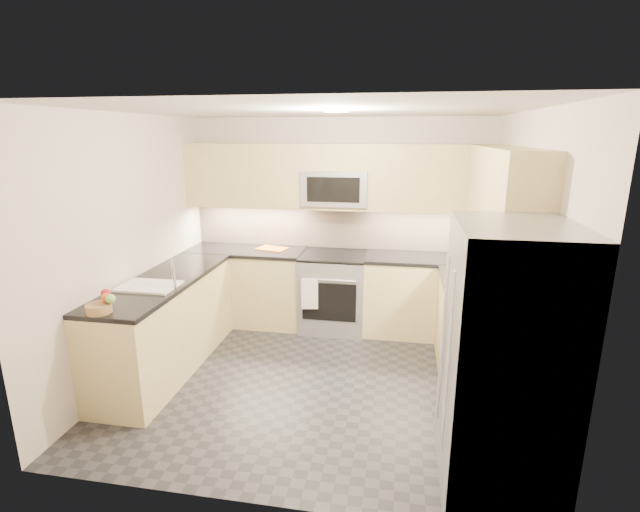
{
  "coord_description": "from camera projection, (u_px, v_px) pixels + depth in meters",
  "views": [
    {
      "loc": [
        0.76,
        -3.97,
        2.31
      ],
      "look_at": [
        0.0,
        0.35,
        1.15
      ],
      "focal_mm": 26.0,
      "sensor_mm": 36.0,
      "label": 1
    }
  ],
  "objects": [
    {
      "name": "gas_range",
      "position": [
        333.0,
        292.0,
        5.59
      ],
      "size": [
        0.76,
        0.65,
        0.91
      ],
      "primitive_type": "cube",
      "color": "#93969A",
      "rests_on": "floor"
    },
    {
      "name": "oven_door_glass",
      "position": [
        329.0,
        302.0,
        5.28
      ],
      "size": [
        0.62,
        0.02,
        0.45
      ],
      "primitive_type": "cube",
      "color": "black",
      "rests_on": "gas_range"
    },
    {
      "name": "microwave",
      "position": [
        336.0,
        188.0,
        5.39
      ],
      "size": [
        0.76,
        0.4,
        0.4
      ],
      "primitive_type": "cube",
      "color": "#96989D",
      "rests_on": "upper_cab_back"
    },
    {
      "name": "dish_towel_check",
      "position": [
        310.0,
        294.0,
        5.25
      ],
      "size": [
        0.19,
        0.05,
        0.36
      ],
      "primitive_type": "cube",
      "rotation": [
        0.0,
        0.0,
        0.19
      ],
      "color": "white",
      "rests_on": "oven_handle"
    },
    {
      "name": "base_cab_back_right",
      "position": [
        425.0,
        297.0,
        5.43
      ],
      "size": [
        1.42,
        0.6,
        0.9
      ],
      "primitive_type": "cube",
      "color": "#D6C181",
      "rests_on": "floor"
    },
    {
      "name": "base_cab_right",
      "position": [
        476.0,
        342.0,
        4.27
      ],
      "size": [
        0.6,
        1.7,
        0.9
      ],
      "primitive_type": "cube",
      "color": "#D6C181",
      "rests_on": "floor"
    },
    {
      "name": "ceiling",
      "position": [
        313.0,
        110.0,
        3.85
      ],
      "size": [
        3.6,
        3.2,
        0.02
      ],
      "primitive_type": "cube",
      "color": "beige",
      "rests_on": "wall_back"
    },
    {
      "name": "fridge_handle_right",
      "position": [
        443.0,
        340.0,
        3.15
      ],
      "size": [
        0.02,
        0.02,
        1.2
      ],
      "primitive_type": "cylinder",
      "color": "#B2B5BA",
      "rests_on": "refrigerator"
    },
    {
      "name": "countertop_peninsula",
      "position": [
        162.0,
        281.0,
        4.51
      ],
      "size": [
        0.63,
        2.0,
        0.04
      ],
      "primitive_type": "cube",
      "color": "black",
      "rests_on": "base_cab_peninsula"
    },
    {
      "name": "faucet",
      "position": [
        174.0,
        274.0,
        4.19
      ],
      "size": [
        0.03,
        0.03,
        0.28
      ],
      "primitive_type": "cylinder",
      "color": "silver",
      "rests_on": "countertop_peninsula"
    },
    {
      "name": "refrigerator",
      "position": [
        504.0,
        364.0,
        2.93
      ],
      "size": [
        0.7,
        0.9,
        1.8
      ],
      "primitive_type": "cube",
      "color": "#999DA1",
      "rests_on": "floor"
    },
    {
      "name": "fridge_handle_left",
      "position": [
        447.0,
        366.0,
        2.8
      ],
      "size": [
        0.02,
        0.02,
        1.2
      ],
      "primitive_type": "cylinder",
      "color": "#B2B5BA",
      "rests_on": "refrigerator"
    },
    {
      "name": "fruit_apple",
      "position": [
        106.0,
        293.0,
        3.75
      ],
      "size": [
        0.08,
        0.08,
        0.08
      ],
      "primitive_type": "sphere",
      "color": "#A11218",
      "rests_on": "fruit_basket"
    },
    {
      "name": "base_cab_back_left",
      "position": [
        248.0,
        287.0,
        5.8
      ],
      "size": [
        1.42,
        0.6,
        0.9
      ],
      "primitive_type": "cube",
      "color": "#D6C181",
      "rests_on": "floor"
    },
    {
      "name": "microwave_door",
      "position": [
        333.0,
        190.0,
        5.2
      ],
      "size": [
        0.6,
        0.01,
        0.28
      ],
      "primitive_type": "cube",
      "color": "black",
      "rests_on": "microwave"
    },
    {
      "name": "floor",
      "position": [
        314.0,
        379.0,
        4.49
      ],
      "size": [
        3.6,
        3.2,
        0.0
      ],
      "primitive_type": "cube",
      "color": "black",
      "rests_on": "ground"
    },
    {
      "name": "upper_cab_back",
      "position": [
        336.0,
        177.0,
        5.38
      ],
      "size": [
        3.6,
        0.35,
        0.75
      ],
      "primitive_type": "cube",
      "color": "#D6C181",
      "rests_on": "wall_back"
    },
    {
      "name": "countertop_back_left",
      "position": [
        246.0,
        251.0,
        5.68
      ],
      "size": [
        1.42,
        0.63,
        0.04
      ],
      "primitive_type": "cube",
      "color": "black",
      "rests_on": "base_cab_back_left"
    },
    {
      "name": "upper_cab_right",
      "position": [
        503.0,
        191.0,
        4.02
      ],
      "size": [
        0.35,
        1.95,
        0.75
      ],
      "primitive_type": "cube",
      "color": "#D6C181",
      "rests_on": "wall_right"
    },
    {
      "name": "fruit_orange",
      "position": [
        106.0,
        298.0,
        3.66
      ],
      "size": [
        0.07,
        0.07,
        0.07
      ],
      "primitive_type": "sphere",
      "color": "#C94F16",
      "rests_on": "fruit_basket"
    },
    {
      "name": "wall_front",
      "position": [
        261.0,
        325.0,
        2.65
      ],
      "size": [
        3.6,
        0.02,
        2.5
      ],
      "primitive_type": "cube",
      "color": "beige",
      "rests_on": "floor"
    },
    {
      "name": "wall_left",
      "position": [
        131.0,
        247.0,
        4.48
      ],
      "size": [
        0.02,
        3.2,
        2.5
      ],
      "primitive_type": "cube",
      "color": "beige",
      "rests_on": "floor"
    },
    {
      "name": "countertop_right",
      "position": [
        481.0,
        294.0,
        4.15
      ],
      "size": [
        0.63,
        1.7,
        0.04
      ],
      "primitive_type": "cube",
      "color": "black",
      "rests_on": "base_cab_right"
    },
    {
      "name": "fruit_basket",
      "position": [
        99.0,
        308.0,
        3.65
      ],
      "size": [
        0.22,
        0.22,
        0.07
      ],
      "primitive_type": "cylinder",
      "rotation": [
        0.0,
        0.0,
        -0.1
      ],
      "color": "#987147",
      "rests_on": "countertop_peninsula"
    },
    {
      "name": "fruit_pear",
      "position": [
        111.0,
        299.0,
        3.63
      ],
      "size": [
        0.07,
        0.07,
        0.07
      ],
      "primitive_type": "sphere",
      "color": "#76C554",
      "rests_on": "fruit_basket"
    },
    {
      "name": "backsplash_right",
      "position": [
        511.0,
        257.0,
        4.32
      ],
      "size": [
        0.01,
        2.3,
        0.51
      ],
      "primitive_type": "cube",
      "color": "tan",
      "rests_on": "wall_right"
    },
    {
      "name": "countertop_back_right",
      "position": [
        428.0,
        259.0,
        5.31
      ],
      "size": [
        1.42,
        0.63,
        0.04
      ],
      "primitive_type": "cube",
      "color": "black",
      "rests_on": "base_cab_back_right"
    },
    {
      "name": "range_cooktop",
      "position": [
        334.0,
        256.0,
        5.47
      ],
      "size": [
        0.76,
        0.65,
        0.03
      ],
      "primitive_type": "cube",
      "color": "black",
      "rests_on": "gas_range"
    },
    {
      "name": "base_cab_peninsula",
      "position": [
        166.0,
        326.0,
        4.63
      ],
      "size": [
        0.6,
        2.0,
        0.9
      ],
      "primitive_type": "cube",
      "color": "#D6C181",
      "rests_on": "floor"
    },
    {
      "name": "sink_basin",
      "position": [
        149.0,
        293.0,
        4.28
      ],
      "size": [
        0.52,
        0.38,
        0.16
      ],
      "primitive_type": "cube",
      "color": "white",
      "rests_on": "base_cab_peninsula"
    },
    {
      "name": "wall_right",
      "position": [
        524.0,
        265.0,
        3.87
      ],
      "size": [
        0.02,
        3.2,
        2.5
      ],
      "primitive_type": "cube",
      "color": "beige",
      "rests_on": "floor"
    },
    {
      "name": "cutting_board",
      "position": [
        272.0,
        248.0,
        5.68
      ],
      "size": [
        0.4,
        0.33,
        0.01
      ],
      "primitive_type": "cube",
      "rotation": [
        0.0,
        0.0,
        -0.27
      ],
      "color": "#D05A13",
      "rests_on": "countertop_back_left"
    },
    {
      "name": "backsplash_back",
      "position": [
        337.0,
        227.0,
        5.71
      ],
      "size": [
        3.6,
        0.01,
        0.51
      ],
      "primitive_type": "cube",
      "color": "tan",
      "rests_on": "wall_back"
    },
    {
      "name": "oven_handle",
      "position": [
        329.0,
        280.0,
        5.19
      ],
      "size": [
        0.6,
        0.02,
        0.02
      ],
      "primitive_type": "cylinder",
      "rotation": [
        0.0,
        1.57,
        0.0
      ],
      "color": "#B2B5BA",
      "rests_on": "gas_range"
    },
    {
      "name": "utensil_bowl",
      "position": [
        482.0,
        255.0,
        5.05
      ],
      "size": [
        0.33,
        0.33,
        0.17
      ],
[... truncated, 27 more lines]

